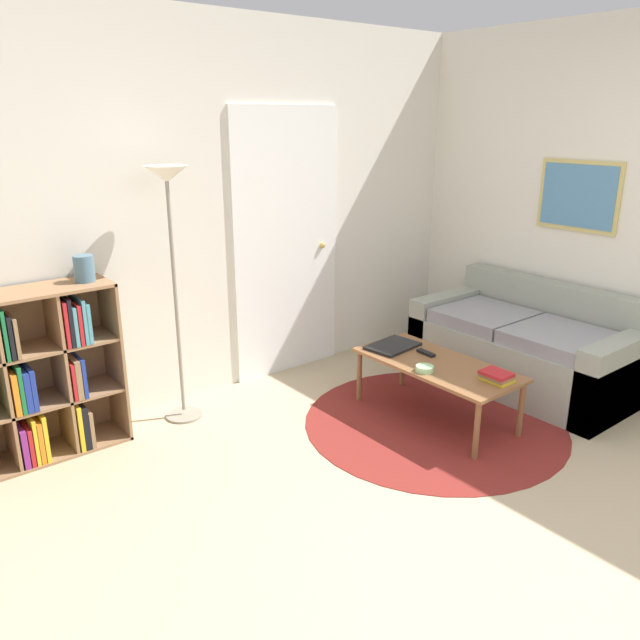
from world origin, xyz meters
name	(u,v)px	position (x,y,z in m)	size (l,w,h in m)	color
ground_plane	(565,577)	(0.00, 0.00, 0.00)	(14.00, 14.00, 0.00)	tan
wall_back	(233,213)	(0.02, 2.75, 1.29)	(7.18, 0.11, 2.60)	silver
wall_right	(575,206)	(2.12, 1.36, 1.30)	(0.08, 5.72, 2.60)	silver
rug	(434,422)	(0.65, 1.34, 0.00)	(1.71, 1.71, 0.01)	maroon
bookshelf	(21,381)	(-1.55, 2.54, 0.49)	(0.99, 0.34, 1.01)	#936B47
floor_lamp	(169,215)	(-0.60, 2.47, 1.36)	(0.27, 0.27, 1.66)	gray
couch	(528,348)	(1.71, 1.37, 0.27)	(0.84, 1.58, 0.74)	gray
coffee_table	(437,368)	(0.71, 1.40, 0.36)	(0.52, 1.11, 0.40)	brown
laptop	(393,346)	(0.69, 1.78, 0.41)	(0.38, 0.29, 0.02)	black
bowl	(425,369)	(0.54, 1.35, 0.41)	(0.11, 0.11, 0.04)	#9ED193
book_stack_on_table	(497,376)	(0.77, 0.97, 0.43)	(0.15, 0.18, 0.06)	gold
remote	(426,353)	(0.77, 1.55, 0.41)	(0.05, 0.14, 0.02)	black
vase_on_shelf	(84,269)	(-1.12, 2.53, 1.09)	(0.12, 0.12, 0.16)	slate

